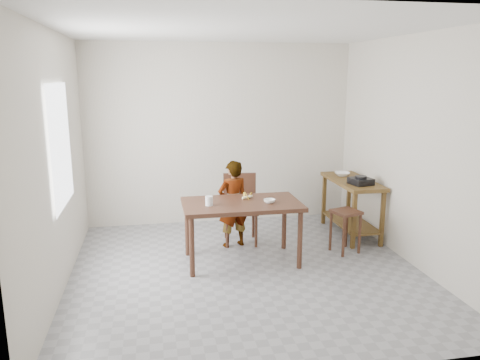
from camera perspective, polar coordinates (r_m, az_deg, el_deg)
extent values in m
cube|color=gray|center=(5.55, 0.79, -11.23)|extent=(4.00, 4.00, 0.04)
cube|color=white|center=(5.10, 0.89, 18.18)|extent=(4.00, 4.00, 0.04)
cube|color=beige|center=(7.12, -2.45, 5.57)|extent=(4.00, 0.04, 2.70)
cube|color=beige|center=(3.25, 8.03, -3.19)|extent=(4.00, 0.04, 2.70)
cube|color=beige|center=(5.15, -21.78, 1.92)|extent=(0.04, 4.00, 2.70)
cube|color=beige|center=(5.90, 20.47, 3.29)|extent=(0.04, 4.00, 2.70)
cube|color=white|center=(5.31, -20.99, 3.93)|extent=(0.02, 1.10, 1.30)
imported|color=silver|center=(6.14, -0.88, -2.94)|extent=(0.48, 0.39, 1.16)
cylinder|color=white|center=(5.44, -3.79, -2.54)|extent=(0.11, 0.11, 0.11)
imported|color=white|center=(5.56, 3.61, -2.57)|extent=(0.16, 0.16, 0.04)
imported|color=white|center=(6.94, 12.34, 0.72)|extent=(0.27, 0.27, 0.05)
cube|color=black|center=(6.45, 14.50, -0.14)|extent=(0.31, 0.31, 0.09)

